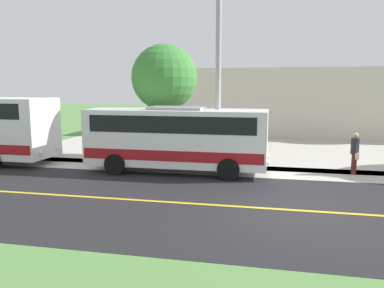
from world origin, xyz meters
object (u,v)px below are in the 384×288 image
(street_light_pole, at_px, (218,66))
(commercial_building, at_px, (308,101))
(pedestrian_with_bags, at_px, (355,152))
(tree_curbside, at_px, (164,78))
(shuttle_bus_front, at_px, (177,136))

(street_light_pole, bearing_deg, commercial_building, 162.70)
(commercial_building, bearing_deg, street_light_pole, -17.30)
(pedestrian_with_bags, bearing_deg, tree_curbside, -101.68)
(pedestrian_with_bags, distance_m, commercial_building, 15.93)
(street_light_pole, bearing_deg, pedestrian_with_bags, 96.62)
(pedestrian_with_bags, relative_size, commercial_building, 0.08)
(shuttle_bus_front, distance_m, tree_curbside, 4.11)
(street_light_pole, xyz_separation_m, commercial_building, (-16.52, 5.14, -2.09))
(shuttle_bus_front, bearing_deg, tree_curbside, -154.78)
(tree_curbside, bearing_deg, commercial_building, 149.53)
(shuttle_bus_front, height_order, commercial_building, commercial_building)
(pedestrian_with_bags, xyz_separation_m, commercial_building, (-15.84, -0.68, 1.54))
(pedestrian_with_bags, xyz_separation_m, street_light_pole, (0.68, -5.82, 3.63))
(commercial_building, bearing_deg, shuttle_bus_front, -22.10)
(shuttle_bus_front, bearing_deg, street_light_pole, 102.88)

